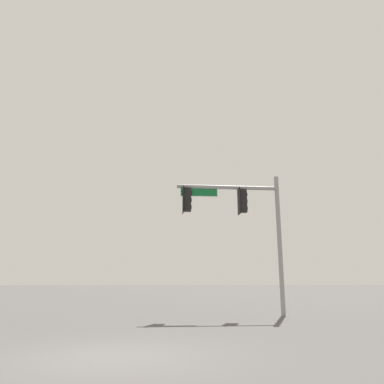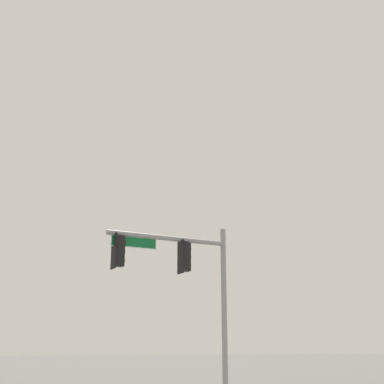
{
  "view_description": "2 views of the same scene",
  "coord_description": "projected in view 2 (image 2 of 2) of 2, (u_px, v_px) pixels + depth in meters",
  "views": [
    {
      "loc": [
        -0.31,
        8.35,
        1.49
      ],
      "look_at": [
        -2.83,
        -7.95,
        5.48
      ],
      "focal_mm": 35.0,
      "sensor_mm": 36.0,
      "label": 1
    },
    {
      "loc": [
        4.78,
        9.03,
        1.85
      ],
      "look_at": [
        -5.36,
        -8.08,
        7.75
      ],
      "focal_mm": 50.0,
      "sensor_mm": 36.0,
      "label": 2
    }
  ],
  "objects": [
    {
      "name": "signal_pole_near",
      "position": [
        181.0,
        272.0,
        20.41
      ],
      "size": [
        5.02,
        0.67,
        6.57
      ],
      "color": "gray",
      "rests_on": "ground_plane"
    }
  ]
}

